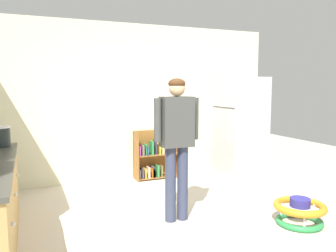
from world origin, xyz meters
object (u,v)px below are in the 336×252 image
Objects in this scene: standing_person at (177,136)px; baby_walker at (300,212)px; bookshelf at (154,158)px; refrigerator at (241,130)px.

baby_walker is at bearing -28.03° from standing_person.
bookshelf is at bearing 77.62° from standing_person.
standing_person is at bearing -102.38° from bookshelf.
standing_person is 2.85× the size of baby_walker.
bookshelf is (-1.30, 0.73, -0.53)m from refrigerator.
refrigerator is 2.95× the size of baby_walker.
refrigerator is at bearing 76.90° from baby_walker.
standing_person reaches higher than baby_walker.
bookshelf is 1.41× the size of baby_walker.
refrigerator is 1.58m from bookshelf.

